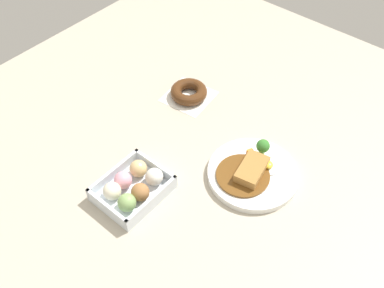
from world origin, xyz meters
name	(u,v)px	position (x,y,z in m)	size (l,w,h in m)	color
ground_plane	(209,176)	(0.00, 0.00, 0.00)	(1.60, 1.60, 0.00)	#B2A893
curry_plate	(252,172)	(-0.07, 0.08, 0.01)	(0.23, 0.23, 0.07)	white
donut_box	(133,187)	(0.16, -0.11, 0.02)	(0.17, 0.14, 0.06)	silver
chocolate_ring_donut	(189,92)	(-0.19, -0.23, 0.02)	(0.15, 0.15, 0.03)	white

